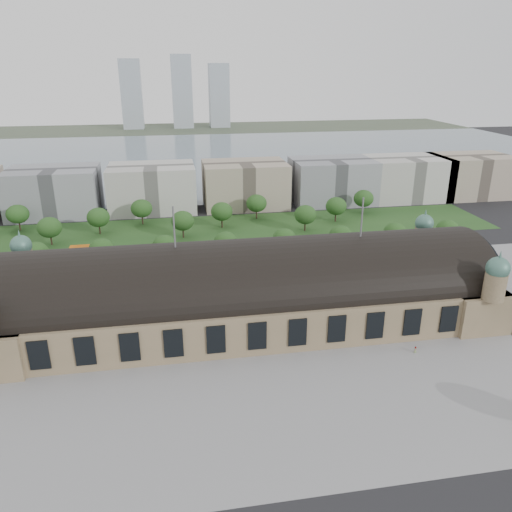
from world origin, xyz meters
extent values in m
plane|color=black|center=(0.00, 0.00, 0.00)|extent=(900.00, 900.00, 0.00)
cube|color=#8D7657|center=(0.00, 0.00, 6.00)|extent=(150.00, 40.00, 12.00)
cube|color=#8D7657|center=(-67.00, 0.00, 6.00)|extent=(16.00, 43.00, 12.00)
cube|color=#8D7657|center=(67.00, 0.00, 6.00)|extent=(16.00, 43.00, 12.00)
cylinder|color=black|center=(0.00, 0.00, 12.00)|extent=(144.00, 37.60, 37.60)
cylinder|color=black|center=(73.00, 0.00, 14.00)|extent=(1.20, 32.00, 32.00)
cylinder|color=#8D7657|center=(-67.00, 21.00, 16.00)|extent=(6.00, 6.00, 8.00)
sphere|color=#477264|center=(-67.00, 21.00, 21.50)|extent=(6.40, 6.40, 6.40)
cone|color=#477264|center=(-67.00, 21.00, 25.50)|extent=(1.00, 1.00, 2.50)
cylinder|color=#8D7657|center=(67.00, 21.00, 16.00)|extent=(6.00, 6.00, 8.00)
sphere|color=#477264|center=(67.00, 21.00, 21.50)|extent=(6.40, 6.40, 6.40)
cone|color=#477264|center=(67.00, 21.00, 25.50)|extent=(1.00, 1.00, 2.50)
cylinder|color=#8D7657|center=(67.00, -21.00, 16.00)|extent=(6.00, 6.00, 8.00)
sphere|color=#477264|center=(67.00, -21.00, 21.50)|extent=(6.40, 6.40, 6.40)
cone|color=#477264|center=(67.00, -21.00, 25.50)|extent=(1.00, 1.00, 2.50)
cylinder|color=#59595B|center=(-20.00, 0.00, 31.50)|extent=(0.50, 0.50, 12.00)
cylinder|color=#59595B|center=(35.00, 0.00, 31.50)|extent=(0.50, 0.50, 12.00)
cube|color=gray|center=(10.00, -44.00, 0.00)|extent=(190.00, 48.00, 0.12)
cube|color=black|center=(-20.00, 38.00, 0.00)|extent=(260.00, 26.00, 0.10)
cube|color=#22481C|center=(-15.00, 93.00, 0.00)|extent=(300.00, 45.00, 0.10)
cube|color=#CC5C0C|center=(-55.00, 62.00, 4.70)|extent=(14.00, 9.00, 0.70)
cube|color=#59595B|center=(-53.00, 68.00, 1.60)|extent=(7.00, 5.00, 3.20)
cylinder|color=#59595B|center=(-60.50, 65.20, 2.20)|extent=(0.50, 0.50, 4.40)
cylinder|color=#59595B|center=(-49.50, 65.20, 2.20)|extent=(0.50, 0.50, 4.40)
cylinder|color=#59595B|center=(-60.50, 58.80, 2.20)|extent=(0.50, 0.50, 4.40)
cylinder|color=#59595B|center=(-49.50, 58.80, 2.20)|extent=(0.50, 0.50, 4.40)
cube|color=slate|center=(0.00, 298.00, 0.00)|extent=(700.00, 320.00, 0.08)
cube|color=#44513D|center=(0.00, 498.00, 0.00)|extent=(700.00, 120.00, 0.14)
cube|color=#9EA8B2|center=(-60.00, 508.00, 40.00)|extent=(24.00, 24.00, 80.00)
cube|color=#9EA8B2|center=(0.00, 508.00, 42.50)|extent=(24.00, 24.00, 85.00)
cube|color=#9EA8B2|center=(45.00, 508.00, 37.50)|extent=(24.00, 24.00, 75.00)
cube|color=gray|center=(-80.00, 133.00, 12.00)|extent=(45.00, 32.00, 24.00)
cube|color=beige|center=(-30.00, 133.00, 12.00)|extent=(45.00, 32.00, 24.00)
cube|color=tan|center=(20.00, 133.00, 12.00)|extent=(45.00, 32.00, 24.00)
cube|color=gray|center=(70.00, 133.00, 12.00)|extent=(45.00, 32.00, 24.00)
cube|color=beige|center=(115.00, 133.00, 12.00)|extent=(45.00, 32.00, 24.00)
cube|color=tan|center=(155.00, 133.00, 12.00)|extent=(45.00, 32.00, 24.00)
cylinder|color=#2D2116|center=(-72.00, 53.00, 2.16)|extent=(0.70, 0.70, 4.32)
ellipsoid|color=#1C4217|center=(-72.00, 53.00, 7.44)|extent=(9.60, 9.60, 8.16)
cylinder|color=#2D2116|center=(-48.00, 53.00, 2.16)|extent=(0.70, 0.70, 4.32)
ellipsoid|color=#1C4217|center=(-48.00, 53.00, 7.44)|extent=(9.60, 9.60, 8.16)
cylinder|color=#2D2116|center=(-24.00, 53.00, 2.16)|extent=(0.70, 0.70, 4.32)
ellipsoid|color=#1C4217|center=(-24.00, 53.00, 7.44)|extent=(9.60, 9.60, 8.16)
cylinder|color=#2D2116|center=(0.00, 53.00, 2.16)|extent=(0.70, 0.70, 4.32)
ellipsoid|color=#1C4217|center=(0.00, 53.00, 7.44)|extent=(9.60, 9.60, 8.16)
cylinder|color=#2D2116|center=(24.00, 53.00, 2.16)|extent=(0.70, 0.70, 4.32)
ellipsoid|color=#1C4217|center=(24.00, 53.00, 7.44)|extent=(9.60, 9.60, 8.16)
cylinder|color=#2D2116|center=(48.00, 53.00, 2.16)|extent=(0.70, 0.70, 4.32)
ellipsoid|color=#1C4217|center=(48.00, 53.00, 7.44)|extent=(9.60, 9.60, 8.16)
cylinder|color=#2D2116|center=(72.00, 53.00, 2.16)|extent=(0.70, 0.70, 4.32)
ellipsoid|color=#1C4217|center=(72.00, 53.00, 7.44)|extent=(9.60, 9.60, 8.16)
cylinder|color=#2D2116|center=(96.00, 53.00, 2.16)|extent=(0.70, 0.70, 4.32)
ellipsoid|color=#1C4217|center=(96.00, 53.00, 7.44)|extent=(9.60, 9.60, 8.16)
cylinder|color=#2D2116|center=(-92.00, 107.00, 2.34)|extent=(0.70, 0.70, 4.68)
ellipsoid|color=#1C4217|center=(-92.00, 107.00, 8.06)|extent=(10.40, 10.40, 8.84)
cylinder|color=#2D2116|center=(-73.00, 83.00, 2.34)|extent=(0.70, 0.70, 4.68)
ellipsoid|color=#1C4217|center=(-73.00, 83.00, 8.06)|extent=(10.40, 10.40, 8.84)
cylinder|color=#2D2116|center=(-54.00, 95.00, 2.34)|extent=(0.70, 0.70, 4.68)
ellipsoid|color=#1C4217|center=(-54.00, 95.00, 8.06)|extent=(10.40, 10.40, 8.84)
cylinder|color=#2D2116|center=(-35.00, 107.00, 2.34)|extent=(0.70, 0.70, 4.68)
ellipsoid|color=#1C4217|center=(-35.00, 107.00, 8.06)|extent=(10.40, 10.40, 8.84)
cylinder|color=#2D2116|center=(-16.00, 83.00, 2.34)|extent=(0.70, 0.70, 4.68)
ellipsoid|color=#1C4217|center=(-16.00, 83.00, 8.06)|extent=(10.40, 10.40, 8.84)
cylinder|color=#2D2116|center=(3.00, 95.00, 2.34)|extent=(0.70, 0.70, 4.68)
ellipsoid|color=#1C4217|center=(3.00, 95.00, 8.06)|extent=(10.40, 10.40, 8.84)
cylinder|color=#2D2116|center=(22.00, 107.00, 2.34)|extent=(0.70, 0.70, 4.68)
ellipsoid|color=#1C4217|center=(22.00, 107.00, 8.06)|extent=(10.40, 10.40, 8.84)
cylinder|color=#2D2116|center=(41.00, 83.00, 2.34)|extent=(0.70, 0.70, 4.68)
ellipsoid|color=#1C4217|center=(41.00, 83.00, 8.06)|extent=(10.40, 10.40, 8.84)
cylinder|color=#2D2116|center=(60.00, 95.00, 2.34)|extent=(0.70, 0.70, 4.68)
ellipsoid|color=#1C4217|center=(60.00, 95.00, 8.06)|extent=(10.40, 10.40, 8.84)
cylinder|color=#2D2116|center=(79.00, 107.00, 2.34)|extent=(0.70, 0.70, 4.68)
ellipsoid|color=#1C4217|center=(79.00, 107.00, 8.06)|extent=(10.40, 10.40, 8.84)
imported|color=black|center=(-49.38, 34.94, 0.65)|extent=(4.84, 2.57, 1.30)
imported|color=maroon|center=(-22.45, 41.88, 0.80)|extent=(5.66, 2.64, 1.60)
imported|color=#182243|center=(-9.77, 31.01, 0.67)|extent=(3.94, 1.60, 1.34)
imported|color=silver|center=(84.06, 28.80, 0.81)|extent=(5.96, 3.01, 1.62)
imported|color=black|center=(-54.69, 21.00, 0.64)|extent=(3.93, 3.32, 1.27)
imported|color=maroon|center=(-75.25, 21.49, 0.76)|extent=(6.00, 4.72, 1.52)
imported|color=#172643|center=(-54.14, 23.38, 0.83)|extent=(6.15, 4.41, 1.65)
imported|color=slate|center=(-54.50, 24.25, 0.77)|extent=(4.89, 3.40, 1.55)
imported|color=silver|center=(-49.14, 25.00, 0.77)|extent=(4.92, 3.61, 1.55)
imported|color=#94969C|center=(-26.96, 21.00, 0.74)|extent=(5.80, 4.92, 1.48)
imported|color=black|center=(-19.92, 25.00, 0.82)|extent=(6.06, 4.50, 1.63)
imported|color=#A8291A|center=(-9.79, 31.03, 1.71)|extent=(12.38, 3.52, 3.41)
imported|color=beige|center=(7.69, 28.71, 1.83)|extent=(13.37, 4.25, 3.66)
imported|color=silver|center=(38.17, 27.00, 1.72)|extent=(12.54, 4.05, 3.43)
imported|color=gray|center=(42.96, -25.60, 0.96)|extent=(1.04, 0.73, 1.93)
camera|label=1|loc=(-20.10, -134.16, 73.87)|focal=35.00mm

